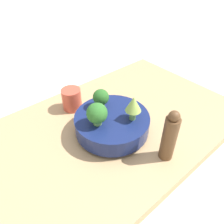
% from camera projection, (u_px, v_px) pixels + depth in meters
% --- Properties ---
extents(ground_plane, '(6.00, 6.00, 0.00)m').
position_uv_depth(ground_plane, '(113.00, 132.00, 0.86)').
color(ground_plane, beige).
extents(table, '(1.00, 0.63, 0.04)m').
position_uv_depth(table, '(113.00, 128.00, 0.85)').
color(table, tan).
rests_on(table, ground_plane).
extents(bowl, '(0.26, 0.26, 0.07)m').
position_uv_depth(bowl, '(112.00, 123.00, 0.78)').
color(bowl, navy).
rests_on(bowl, table).
extents(broccoli_floret_back, '(0.06, 0.06, 0.07)m').
position_uv_depth(broccoli_floret_back, '(101.00, 98.00, 0.78)').
color(broccoli_floret_back, '#609347').
rests_on(broccoli_floret_back, bowl).
extents(broccoli_floret_left, '(0.07, 0.07, 0.08)m').
position_uv_depth(broccoli_floret_left, '(97.00, 114.00, 0.70)').
color(broccoli_floret_left, '#6BA34C').
rests_on(broccoli_floret_left, bowl).
extents(romanesco_piece_near, '(0.05, 0.05, 0.09)m').
position_uv_depth(romanesco_piece_near, '(133.00, 105.00, 0.71)').
color(romanesco_piece_near, '#609347').
rests_on(romanesco_piece_near, bowl).
extents(cup, '(0.08, 0.08, 0.09)m').
position_uv_depth(cup, '(72.00, 99.00, 0.89)').
color(cup, '#C64C38').
rests_on(cup, table).
extents(pepper_mill, '(0.05, 0.05, 0.19)m').
position_uv_depth(pepper_mill, '(170.00, 137.00, 0.66)').
color(pepper_mill, brown).
rests_on(pepper_mill, table).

